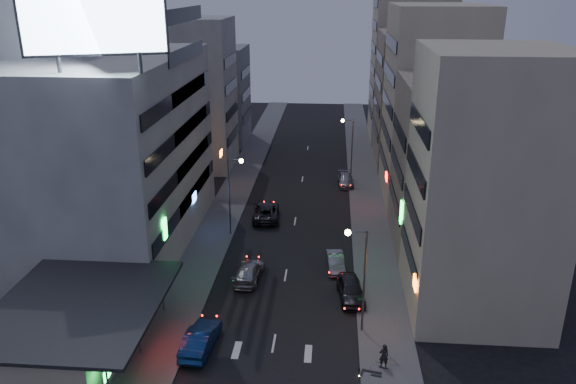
# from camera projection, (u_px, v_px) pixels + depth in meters

# --- Properties ---
(ground) EXTENTS (180.00, 180.00, 0.00)m
(ground) POSITION_uv_depth(u_px,v_px,m) (267.00, 380.00, 36.16)
(ground) COLOR black
(ground) RESTS_ON ground
(sidewalk_left) EXTENTS (4.00, 120.00, 0.12)m
(sidewalk_left) POSITION_uv_depth(u_px,v_px,m) (228.00, 205.00, 64.79)
(sidewalk_left) COLOR #4C4C4F
(sidewalk_left) RESTS_ON ground
(sidewalk_right) EXTENTS (4.00, 120.00, 0.12)m
(sidewalk_right) POSITION_uv_depth(u_px,v_px,m) (368.00, 209.00, 63.58)
(sidewalk_right) COLOR #4C4C4F
(sidewalk_right) RESTS_ON ground
(food_court) EXTENTS (11.00, 13.00, 3.88)m
(food_court) POSITION_uv_depth(u_px,v_px,m) (69.00, 327.00, 38.39)
(food_court) COLOR beige
(food_court) RESTS_ON ground
(white_building) EXTENTS (14.00, 24.00, 18.00)m
(white_building) POSITION_uv_depth(u_px,v_px,m) (112.00, 153.00, 53.01)
(white_building) COLOR beige
(white_building) RESTS_ON ground
(grey_tower) EXTENTS (10.00, 14.00, 34.00)m
(grey_tower) POSITION_uv_depth(u_px,v_px,m) (23.00, 62.00, 53.72)
(grey_tower) COLOR gray
(grey_tower) RESTS_ON ground
(shophouse_near) EXTENTS (10.00, 11.00, 20.00)m
(shophouse_near) POSITION_uv_depth(u_px,v_px,m) (484.00, 186.00, 41.37)
(shophouse_near) COLOR beige
(shophouse_near) RESTS_ON ground
(shophouse_mid) EXTENTS (11.00, 12.00, 16.00)m
(shophouse_mid) POSITION_uv_depth(u_px,v_px,m) (457.00, 165.00, 52.77)
(shophouse_mid) COLOR tan
(shophouse_mid) RESTS_ON ground
(shophouse_far) EXTENTS (10.00, 14.00, 22.00)m
(shophouse_far) POSITION_uv_depth(u_px,v_px,m) (432.00, 106.00, 63.92)
(shophouse_far) COLOR beige
(shophouse_far) RESTS_ON ground
(far_left_a) EXTENTS (11.00, 10.00, 20.00)m
(far_left_a) POSITION_uv_depth(u_px,v_px,m) (191.00, 94.00, 75.92)
(far_left_a) COLOR beige
(far_left_a) RESTS_ON ground
(far_left_b) EXTENTS (12.00, 10.00, 15.00)m
(far_left_b) POSITION_uv_depth(u_px,v_px,m) (209.00, 95.00, 88.98)
(far_left_b) COLOR gray
(far_left_b) RESTS_ON ground
(far_right_a) EXTENTS (11.00, 12.00, 18.00)m
(far_right_a) POSITION_uv_depth(u_px,v_px,m) (417.00, 98.00, 78.60)
(far_right_a) COLOR tan
(far_right_a) RESTS_ON ground
(far_right_b) EXTENTS (12.00, 12.00, 24.00)m
(far_right_b) POSITION_uv_depth(u_px,v_px,m) (410.00, 63.00, 90.60)
(far_right_b) COLOR beige
(far_right_b) RESTS_ON ground
(billboard) EXTENTS (9.52, 3.75, 6.20)m
(billboard) POSITION_uv_depth(u_px,v_px,m) (94.00, 20.00, 38.94)
(billboard) COLOR #595B60
(billboard) RESTS_ON white_building
(street_lamp_right_near) EXTENTS (1.60, 0.44, 8.02)m
(street_lamp_right_near) POSITION_uv_depth(u_px,v_px,m) (359.00, 266.00, 39.46)
(street_lamp_right_near) COLOR #595B60
(street_lamp_right_near) RESTS_ON sidewalk_right
(street_lamp_left) EXTENTS (1.60, 0.44, 8.02)m
(street_lamp_left) POSITION_uv_depth(u_px,v_px,m) (233.00, 185.00, 55.31)
(street_lamp_left) COLOR #595B60
(street_lamp_left) RESTS_ON sidewalk_left
(street_lamp_right_far) EXTENTS (1.60, 0.44, 8.02)m
(street_lamp_right_far) POSITION_uv_depth(u_px,v_px,m) (349.00, 141.00, 71.24)
(street_lamp_right_far) COLOR #595B60
(street_lamp_right_far) RESTS_ON sidewalk_right
(parked_car_right_near) EXTENTS (2.54, 5.06, 1.65)m
(parked_car_right_near) POSITION_uv_depth(u_px,v_px,m) (351.00, 290.00, 45.30)
(parked_car_right_near) COLOR #26262B
(parked_car_right_near) RESTS_ON ground
(parked_car_right_mid) EXTENTS (1.81, 4.18, 1.34)m
(parked_car_right_mid) POSITION_uv_depth(u_px,v_px,m) (336.00, 262.00, 50.17)
(parked_car_right_mid) COLOR gray
(parked_car_right_mid) RESTS_ON ground
(parked_car_left) EXTENTS (3.21, 6.14, 1.65)m
(parked_car_left) POSITION_uv_depth(u_px,v_px,m) (266.00, 212.00, 60.87)
(parked_car_left) COLOR black
(parked_car_left) RESTS_ON ground
(parked_car_right_far) EXTENTS (2.17, 4.78, 1.36)m
(parked_car_right_far) POSITION_uv_depth(u_px,v_px,m) (346.00, 180.00, 71.16)
(parked_car_right_far) COLOR gray
(parked_car_right_far) RESTS_ON ground
(road_car_blue) EXTENTS (2.14, 5.14, 1.65)m
(road_car_blue) POSITION_uv_depth(u_px,v_px,m) (201.00, 339.00, 38.99)
(road_car_blue) COLOR navy
(road_car_blue) RESTS_ON ground
(road_car_silver) EXTENTS (2.44, 5.25, 1.48)m
(road_car_silver) POSITION_uv_depth(u_px,v_px,m) (249.00, 271.00, 48.34)
(road_car_silver) COLOR #9C9EA3
(road_car_silver) RESTS_ON ground
(person) EXTENTS (0.70, 0.52, 1.75)m
(person) POSITION_uv_depth(u_px,v_px,m) (384.00, 356.00, 36.97)
(person) COLOR black
(person) RESTS_ON sidewalk_right
(scooter_black_b) EXTENTS (1.10, 2.05, 1.19)m
(scooter_black_b) POSITION_uv_depth(u_px,v_px,m) (383.00, 365.00, 36.47)
(scooter_black_b) COLOR black
(scooter_black_b) RESTS_ON sidewalk_right
(scooter_silver_b) EXTENTS (0.92, 1.71, 0.99)m
(scooter_silver_b) POSITION_uv_depth(u_px,v_px,m) (389.00, 359.00, 37.22)
(scooter_silver_b) COLOR #989C9F
(scooter_silver_b) RESTS_ON sidewalk_right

